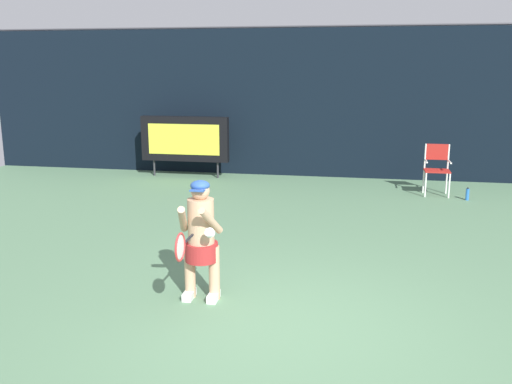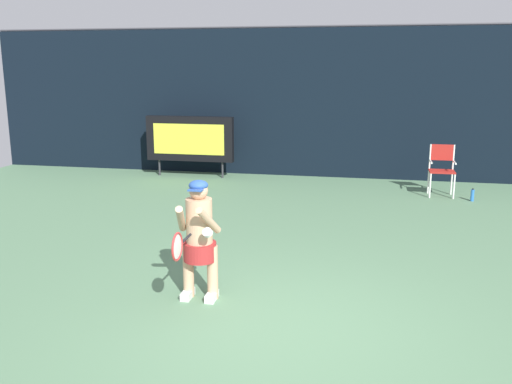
{
  "view_description": "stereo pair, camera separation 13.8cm",
  "coord_description": "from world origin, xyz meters",
  "px_view_note": "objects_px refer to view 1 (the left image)",
  "views": [
    {
      "loc": [
        0.71,
        -5.36,
        2.72
      ],
      "look_at": [
        -0.64,
        1.88,
        1.05
      ],
      "focal_mm": 39.23,
      "sensor_mm": 36.0,
      "label": 1
    },
    {
      "loc": [
        0.85,
        -5.33,
        2.72
      ],
      "look_at": [
        -0.64,
        1.88,
        1.05
      ],
      "focal_mm": 39.23,
      "sensor_mm": 36.0,
      "label": 2
    }
  ],
  "objects_px": {
    "scoreboard": "(185,139)",
    "umpire_chair": "(437,166)",
    "water_bottle": "(467,194)",
    "tennis_ball_spare": "(202,200)",
    "tennis_racket": "(181,247)",
    "tennis_player": "(201,236)"
  },
  "relations": [
    {
      "from": "water_bottle",
      "to": "tennis_player",
      "type": "relative_size",
      "value": 0.18
    },
    {
      "from": "scoreboard",
      "to": "tennis_player",
      "type": "xyz_separation_m",
      "value": [
        2.47,
        -7.15,
        -0.17
      ]
    },
    {
      "from": "tennis_ball_spare",
      "to": "umpire_chair",
      "type": "bearing_deg",
      "value": 17.55
    },
    {
      "from": "scoreboard",
      "to": "umpire_chair",
      "type": "height_order",
      "value": "scoreboard"
    },
    {
      "from": "tennis_racket",
      "to": "tennis_ball_spare",
      "type": "xyz_separation_m",
      "value": [
        -1.32,
        5.36,
        -0.82
      ]
    },
    {
      "from": "tennis_racket",
      "to": "umpire_chair",
      "type": "bearing_deg",
      "value": 70.3
    },
    {
      "from": "scoreboard",
      "to": "water_bottle",
      "type": "relative_size",
      "value": 8.3
    },
    {
      "from": "tennis_racket",
      "to": "tennis_player",
      "type": "bearing_deg",
      "value": 94.0
    },
    {
      "from": "water_bottle",
      "to": "umpire_chair",
      "type": "bearing_deg",
      "value": 145.32
    },
    {
      "from": "scoreboard",
      "to": "tennis_racket",
      "type": "height_order",
      "value": "scoreboard"
    },
    {
      "from": "scoreboard",
      "to": "tennis_racket",
      "type": "relative_size",
      "value": 3.65
    },
    {
      "from": "tennis_player",
      "to": "tennis_ball_spare",
      "type": "bearing_deg",
      "value": 105.99
    },
    {
      "from": "scoreboard",
      "to": "water_bottle",
      "type": "bearing_deg",
      "value": -11.58
    },
    {
      "from": "scoreboard",
      "to": "tennis_ball_spare",
      "type": "relative_size",
      "value": 32.35
    },
    {
      "from": "tennis_racket",
      "to": "tennis_ball_spare",
      "type": "distance_m",
      "value": 5.58
    },
    {
      "from": "umpire_chair",
      "to": "tennis_ball_spare",
      "type": "relative_size",
      "value": 15.88
    },
    {
      "from": "umpire_chair",
      "to": "tennis_racket",
      "type": "relative_size",
      "value": 1.79
    },
    {
      "from": "scoreboard",
      "to": "tennis_player",
      "type": "distance_m",
      "value": 7.56
    },
    {
      "from": "umpire_chair",
      "to": "water_bottle",
      "type": "bearing_deg",
      "value": -34.68
    },
    {
      "from": "tennis_player",
      "to": "tennis_ball_spare",
      "type": "xyz_separation_m",
      "value": [
        -1.35,
        4.72,
        -0.74
      ]
    },
    {
      "from": "scoreboard",
      "to": "umpire_chair",
      "type": "distance_m",
      "value": 5.97
    },
    {
      "from": "water_bottle",
      "to": "tennis_ball_spare",
      "type": "height_order",
      "value": "water_bottle"
    }
  ]
}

